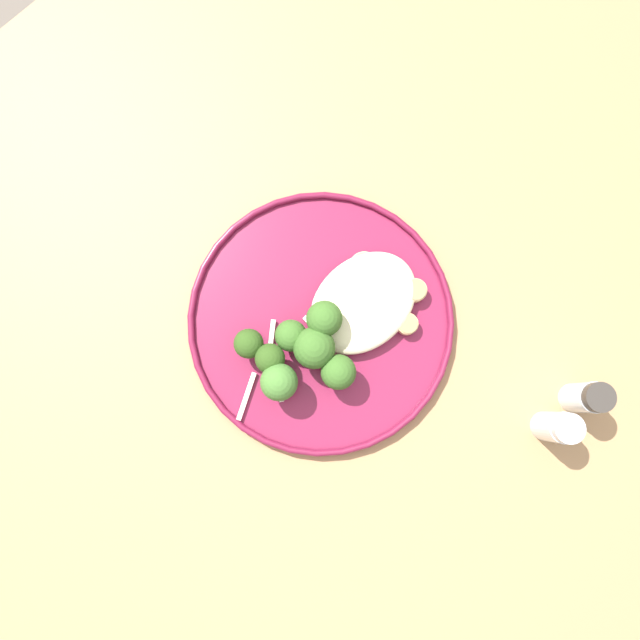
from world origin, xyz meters
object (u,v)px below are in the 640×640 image
object	(u,v)px
seared_scallop_large_seared	(415,291)
seared_scallop_front_small	(359,305)
broccoli_floret_split_head	(270,359)
broccoli_floret_near_rim	(314,348)
seared_scallop_center_golden	(407,324)
salt_shaker	(557,427)
seared_scallop_rear_pale	(379,286)
broccoli_floret_rear_charred	(326,317)
broccoli_floret_front_edge	(249,344)
pepper_shaker	(586,398)
broccoli_floret_right_tilted	(338,372)
broccoli_floret_center_pile	(279,382)
seared_scallop_tiny_bay	(390,313)
broccoli_floret_tall_stalk	(291,336)
dinner_plate	(320,321)
seared_scallop_right_edge	(364,267)

from	to	relation	value
seared_scallop_large_seared	seared_scallop_front_small	xyz separation A→B (m)	(-0.06, 0.03, 0.00)
broccoli_floret_split_head	broccoli_floret_near_rim	distance (m)	0.05
seared_scallop_center_golden	salt_shaker	bearing A→B (deg)	-79.15
seared_scallop_large_seared	seared_scallop_center_golden	xyz separation A→B (m)	(-0.03, -0.02, -0.00)
seared_scallop_rear_pale	broccoli_floret_rear_charred	size ratio (longest dim) A/B	0.46
seared_scallop_rear_pale	broccoli_floret_front_edge	xyz separation A→B (m)	(-0.14, 0.05, 0.01)
seared_scallop_center_golden	pepper_shaker	distance (m)	0.20
broccoli_floret_right_tilted	pepper_shaker	xyz separation A→B (m)	(0.17, -0.19, -0.01)
seared_scallop_front_small	broccoli_floret_right_tilted	size ratio (longest dim) A/B	0.44
seared_scallop_front_small	broccoli_floret_center_pile	world-z (taller)	broccoli_floret_center_pile
broccoli_floret_right_tilted	seared_scallop_rear_pale	bearing A→B (deg)	21.10
pepper_shaker	broccoli_floret_front_edge	bearing A→B (deg)	127.78
seared_scallop_tiny_bay	broccoli_floret_near_rim	xyz separation A→B (m)	(-0.09, 0.03, 0.02)
broccoli_floret_near_rim	broccoli_floret_front_edge	bearing A→B (deg)	132.59
seared_scallop_large_seared	broccoli_floret_center_pile	bearing A→B (deg)	171.36
seared_scallop_front_small	salt_shaker	distance (m)	0.24
seared_scallop_tiny_bay	broccoli_floret_near_rim	size ratio (longest dim) A/B	0.57
broccoli_floret_rear_charred	broccoli_floret_center_pile	bearing A→B (deg)	-169.16
broccoli_floret_split_head	broccoli_floret_near_rim	bearing A→B (deg)	-29.96
broccoli_floret_tall_stalk	broccoli_floret_near_rim	distance (m)	0.03
seared_scallop_center_golden	broccoli_floret_split_head	bearing A→B (deg)	151.75
broccoli_floret_near_rim	seared_scallop_large_seared	bearing A→B (deg)	-12.51
broccoli_floret_near_rim	broccoli_floret_rear_charred	xyz separation A→B (m)	(0.03, 0.01, 0.00)
seared_scallop_tiny_bay	pepper_shaker	distance (m)	0.22
dinner_plate	broccoli_floret_front_edge	distance (m)	0.08
seared_scallop_rear_pale	pepper_shaker	xyz separation A→B (m)	(0.07, -0.23, 0.01)
broccoli_floret_split_head	broccoli_floret_center_pile	xyz separation A→B (m)	(-0.01, -0.02, 0.00)
seared_scallop_center_golden	broccoli_floret_front_edge	distance (m)	0.17
broccoli_floret_near_rim	pepper_shaker	world-z (taller)	same
broccoli_floret_front_edge	broccoli_floret_near_rim	xyz separation A→B (m)	(0.05, -0.05, 0.01)
seared_scallop_right_edge	broccoli_floret_center_pile	world-z (taller)	broccoli_floret_center_pile
seared_scallop_right_edge	seared_scallop_front_small	size ratio (longest dim) A/B	1.50
seared_scallop_right_edge	broccoli_floret_right_tilted	xyz separation A→B (m)	(-0.10, -0.06, 0.02)
seared_scallop_right_edge	seared_scallop_front_small	bearing A→B (deg)	-141.95
seared_scallop_center_golden	broccoli_floret_rear_charred	bearing A→B (deg)	134.49
dinner_plate	seared_scallop_front_small	bearing A→B (deg)	-22.80
dinner_plate	seared_scallop_right_edge	xyz separation A→B (m)	(0.07, 0.01, 0.01)
seared_scallop_right_edge	broccoli_floret_near_rim	bearing A→B (deg)	-163.98
seared_scallop_large_seared	salt_shaker	bearing A→B (deg)	-89.07
broccoli_floret_near_rim	seared_scallop_rear_pale	bearing A→B (deg)	1.55
dinner_plate	broccoli_floret_center_pile	size ratio (longest dim) A/B	5.14
dinner_plate	broccoli_floret_tall_stalk	distance (m)	0.05
seared_scallop_rear_pale	broccoli_floret_split_head	world-z (taller)	broccoli_floret_split_head
seared_scallop_large_seared	broccoli_floret_rear_charred	bearing A→B (deg)	155.71
dinner_plate	salt_shaker	distance (m)	0.27
seared_scallop_center_golden	broccoli_floret_rear_charred	size ratio (longest dim) A/B	0.39
seared_scallop_large_seared	broccoli_floret_center_pile	distance (m)	0.18
broccoli_floret_front_edge	broccoli_floret_right_tilted	world-z (taller)	broccoli_floret_right_tilted
seared_scallop_front_small	seared_scallop_large_seared	bearing A→B (deg)	-28.11
broccoli_floret_front_edge	salt_shaker	world-z (taller)	salt_shaker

